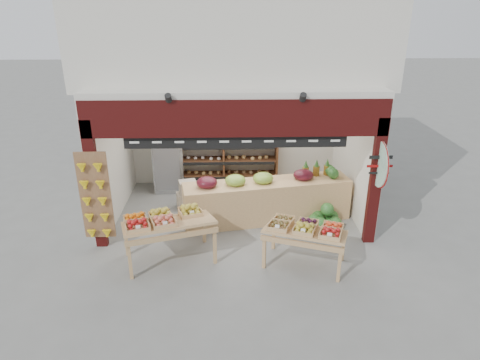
% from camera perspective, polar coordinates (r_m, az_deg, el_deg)
% --- Properties ---
extents(ground, '(60.00, 60.00, 0.00)m').
position_cam_1_polar(ground, '(9.88, -0.62, -5.23)').
color(ground, slate).
rests_on(ground, ground).
extents(shop_structure, '(6.36, 5.12, 5.40)m').
position_cam_1_polar(shop_structure, '(10.37, -0.89, 18.78)').
color(shop_structure, silver).
rests_on(shop_structure, ground).
extents(banana_board, '(0.60, 0.15, 1.80)m').
position_cam_1_polar(banana_board, '(8.72, -18.74, -2.32)').
color(banana_board, brown).
rests_on(banana_board, ground).
extents(gift_sign, '(0.04, 0.93, 0.92)m').
position_cam_1_polar(gift_sign, '(8.61, 18.11, 2.02)').
color(gift_sign, '#C4F6DD').
rests_on(gift_sign, ground).
extents(back_shelving, '(2.85, 0.47, 1.77)m').
position_cam_1_polar(back_shelving, '(11.25, -2.21, 4.62)').
color(back_shelving, brown).
rests_on(back_shelving, ground).
extents(refrigerator, '(0.82, 0.82, 1.98)m').
position_cam_1_polar(refrigerator, '(11.26, -9.57, 3.53)').
color(refrigerator, '#B1B4B9').
rests_on(refrigerator, ground).
extents(cardboard_stack, '(1.06, 0.83, 0.69)m').
position_cam_1_polar(cardboard_stack, '(10.45, -5.83, -2.17)').
color(cardboard_stack, silver).
rests_on(cardboard_stack, ground).
extents(mid_counter, '(3.81, 1.37, 1.16)m').
position_cam_1_polar(mid_counter, '(9.66, 3.53, -2.59)').
color(mid_counter, tan).
rests_on(mid_counter, ground).
extents(display_table_left, '(1.88, 1.39, 1.07)m').
position_cam_1_polar(display_table_left, '(8.16, -10.39, -5.43)').
color(display_table_left, tan).
rests_on(display_table_left, ground).
extents(display_table_right, '(1.69, 1.29, 0.97)m').
position_cam_1_polar(display_table_right, '(8.02, 8.75, -6.50)').
color(display_table_right, tan).
rests_on(display_table_right, ground).
extents(watermelon_pile, '(0.72, 0.72, 0.56)m').
position_cam_1_polar(watermelon_pile, '(9.65, 11.28, -5.18)').
color(watermelon_pile, '#1B531D').
rests_on(watermelon_pile, ground).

